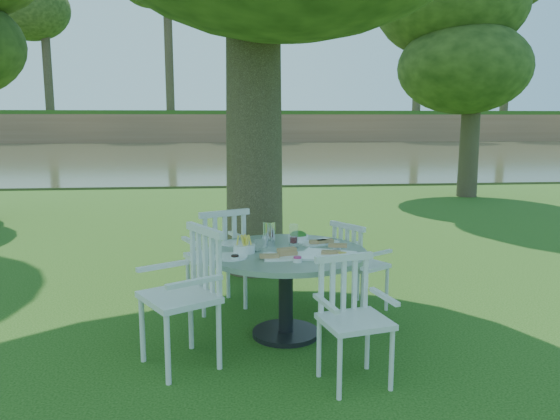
{
  "coord_description": "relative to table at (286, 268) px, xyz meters",
  "views": [
    {
      "loc": [
        -0.58,
        -5.44,
        1.79
      ],
      "look_at": [
        0.0,
        0.2,
        0.85
      ],
      "focal_mm": 35.0,
      "sensor_mm": 36.0,
      "label": 1
    }
  ],
  "objects": [
    {
      "name": "far_bank",
      "position": [
        0.36,
        42.23,
        6.67
      ],
      "size": [
        100.0,
        18.0,
        15.2
      ],
      "color": "#8A5B40",
      "rests_on": "ground"
    },
    {
      "name": "chair_nw",
      "position": [
        -0.54,
        0.68,
        -0.01
      ],
      "size": [
        0.64,
        0.62,
        0.97
      ],
      "rotation": [
        0.0,
        0.0,
        -2.71
      ],
      "color": "silver",
      "rests_on": "ground"
    },
    {
      "name": "ground",
      "position": [
        0.09,
        1.11,
        -0.58
      ],
      "size": [
        140.0,
        140.0,
        0.0
      ],
      "primitive_type": "plane",
      "color": "#173C0C",
      "rests_on": "ground"
    },
    {
      "name": "table",
      "position": [
        0.0,
        0.0,
        0.0
      ],
      "size": [
        1.33,
        1.33,
        0.73
      ],
      "color": "black",
      "rests_on": "ground"
    },
    {
      "name": "tableware",
      "position": [
        -0.04,
        0.04,
        0.19
      ],
      "size": [
        1.15,
        0.82,
        0.21
      ],
      "color": "white",
      "rests_on": "table"
    },
    {
      "name": "river",
      "position": [
        0.09,
        24.11,
        -0.58
      ],
      "size": [
        100.0,
        28.0,
        0.12
      ],
      "primitive_type": "cube",
      "color": "#383C23",
      "rests_on": "ground"
    },
    {
      "name": "chair_ne",
      "position": [
        0.7,
        0.53,
        -0.08
      ],
      "size": [
        0.57,
        0.58,
        0.85
      ],
      "rotation": [
        0.0,
        0.0,
        -4.15
      ],
      "color": "silver",
      "rests_on": "ground"
    },
    {
      "name": "chair_sw",
      "position": [
        -0.75,
        -0.43,
        0.01
      ],
      "size": [
        0.67,
        0.68,
        1.01
      ],
      "rotation": [
        0.0,
        0.0,
        -1.04
      ],
      "color": "silver",
      "rests_on": "ground"
    },
    {
      "name": "chair_se",
      "position": [
        0.35,
        -0.81,
        -0.07
      ],
      "size": [
        0.52,
        0.49,
        0.86
      ],
      "rotation": [
        0.0,
        0.0,
        0.23
      ],
      "color": "silver",
      "rests_on": "ground"
    }
  ]
}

